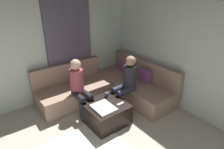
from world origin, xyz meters
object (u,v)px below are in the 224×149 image
sectional_couch (109,87)px  game_remote (120,104)px  ottoman (106,113)px  coffee_mug (107,95)px  person_on_couch_back (126,81)px  person_on_couch_side (79,86)px

sectional_couch → game_remote: size_ratio=17.00×
ottoman → game_remote: game_remote is taller
coffee_mug → game_remote: coffee_mug is taller
sectional_couch → game_remote: bearing=-23.4°
sectional_couch → ottoman: size_ratio=3.36×
sectional_couch → coffee_mug: (0.51, -0.43, 0.19)m
person_on_couch_back → sectional_couch: bearing=5.6°
person_on_couch_side → sectional_couch: bearing=-170.2°
sectional_couch → person_on_couch_back: (0.57, 0.06, 0.38)m
coffee_mug → person_on_couch_side: person_on_couch_side is taller
coffee_mug → person_on_couch_back: size_ratio=0.08×
game_remote → sectional_couch: bearing=156.6°
coffee_mug → ottoman: bearing=-39.3°
coffee_mug → game_remote: 0.40m
coffee_mug → person_on_couch_back: bearing=83.8°
coffee_mug → person_on_couch_back: (0.05, 0.49, 0.19)m
ottoman → coffee_mug: 0.38m
ottoman → coffee_mug: bearing=140.7°
ottoman → person_on_couch_side: person_on_couch_side is taller
person_on_couch_side → ottoman: bearing=112.7°
sectional_couch → game_remote: (0.91, -0.39, 0.15)m
ottoman → person_on_couch_back: 0.82m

